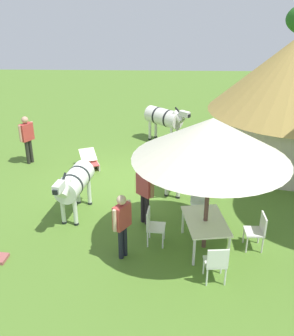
{
  "coord_description": "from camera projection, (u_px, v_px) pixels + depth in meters",
  "views": [
    {
      "loc": [
        11.09,
        1.07,
        5.62
      ],
      "look_at": [
        1.21,
        0.76,
        1.0
      ],
      "focal_mm": 41.62,
      "sensor_mm": 36.0,
      "label": 1
    }
  ],
  "objects": [
    {
      "name": "shade_umbrella",
      "position": [
        212.0,
        139.0,
        8.11
      ],
      "size": [
        3.39,
        3.39,
        3.19
      ],
      "color": "brown",
      "rests_on": "ground_plane"
    },
    {
      "name": "thatched_hut",
      "position": [
        293.0,
        96.0,
        12.9
      ],
      "size": [
        5.57,
        5.57,
        4.32
      ],
      "rotation": [
        0.0,
        0.0,
        4.9
      ],
      "color": "beige",
      "rests_on": "ground_plane"
    },
    {
      "name": "patio_chair_east_end",
      "position": [
        153.0,
        224.0,
        9.19
      ],
      "size": [
        0.48,
        0.46,
        0.9
      ],
      "rotation": [
        0.0,
        0.0,
        -0.1
      ],
      "color": "white",
      "rests_on": "ground_plane"
    },
    {
      "name": "striped_lounge_chair",
      "position": [
        89.0,
        162.0,
        13.16
      ],
      "size": [
        0.96,
        0.8,
        0.57
      ],
      "rotation": [
        0.0,
        0.0,
        5.1
      ],
      "color": "#C24441",
      "rests_on": "ground_plane"
    },
    {
      "name": "standing_watcher",
      "position": [
        27.0,
        136.0,
        13.25
      ],
      "size": [
        0.52,
        0.42,
        1.69
      ],
      "rotation": [
        0.0,
        0.0,
        -0.57
      ],
      "color": "#252620",
      "rests_on": "ground_plane"
    },
    {
      "name": "patio_dining_table",
      "position": [
        205.0,
        223.0,
        8.99
      ],
      "size": [
        1.49,
        1.08,
        0.74
      ],
      "rotation": [
        0.0,
        0.0,
        0.14
      ],
      "color": "silver",
      "rests_on": "ground_plane"
    },
    {
      "name": "zebra_toward_hut",
      "position": [
        165.0,
        118.0,
        15.06
      ],
      "size": [
        1.61,
        1.75,
        1.55
      ],
      "rotation": [
        0.0,
        0.0,
        5.56
      ],
      "color": "silver",
      "rests_on": "ground_plane"
    },
    {
      "name": "zebra_nearest_camera",
      "position": [
        74.0,
        183.0,
        10.17
      ],
      "size": [
        2.09,
        0.83,
        1.5
      ],
      "rotation": [
        0.0,
        0.0,
        4.55
      ],
      "color": "silver",
      "rests_on": "ground_plane"
    },
    {
      "name": "guest_beside_umbrella",
      "position": [
        122.0,
        221.0,
        8.53
      ],
      "size": [
        0.49,
        0.4,
        1.59
      ],
      "rotation": [
        0.0,
        0.0,
        2.55
      ],
      "color": "black",
      "rests_on": "ground_plane"
    },
    {
      "name": "guest_behind_table",
      "position": [
        145.0,
        189.0,
        9.79
      ],
      "size": [
        0.46,
        0.47,
        1.66
      ],
      "rotation": [
        0.0,
        0.0,
        0.8
      ],
      "color": "black",
      "rests_on": "ground_plane"
    },
    {
      "name": "ground_plane",
      "position": [
        124.0,
        180.0,
        12.45
      ],
      "size": [
        36.0,
        36.0,
        0.0
      ],
      "primitive_type": "plane",
      "color": "#4F7529"
    },
    {
      "name": "patio_chair_near_lawn",
      "position": [
        258.0,
        229.0,
        9.01
      ],
      "size": [
        0.44,
        0.42,
        0.9
      ],
      "rotation": [
        0.0,
        0.0,
        -3.15
      ],
      "color": "silver",
      "rests_on": "ground_plane"
    },
    {
      "name": "patio_chair_near_hut",
      "position": [
        216.0,
        262.0,
        7.94
      ],
      "size": [
        0.46,
        0.47,
        0.9
      ],
      "rotation": [
        0.0,
        0.0,
        -4.63
      ],
      "color": "white",
      "rests_on": "ground_plane"
    },
    {
      "name": "patio_chair_west_end",
      "position": [
        199.0,
        202.0,
        10.16
      ],
      "size": [
        0.43,
        0.45,
        0.9
      ],
      "rotation": [
        0.0,
        0.0,
        -1.56
      ],
      "color": "silver",
      "rests_on": "ground_plane"
    },
    {
      "name": "zebra_by_umbrella",
      "position": [
        180.0,
        159.0,
        11.65
      ],
      "size": [
        2.26,
        1.15,
        1.48
      ],
      "rotation": [
        0.0,
        0.0,
        1.24
      ],
      "color": "silver",
      "rests_on": "ground_plane"
    }
  ]
}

